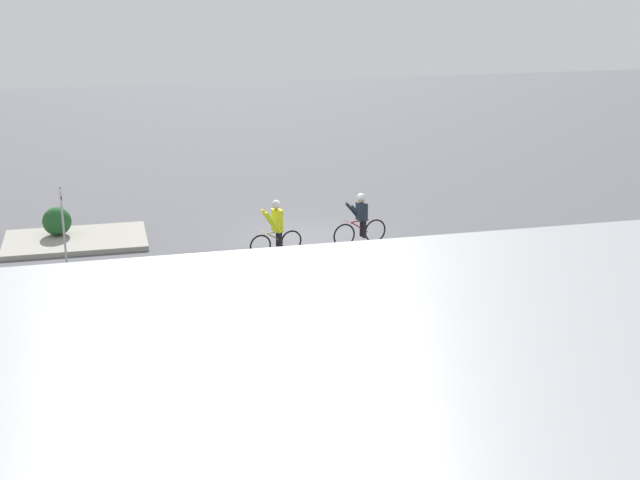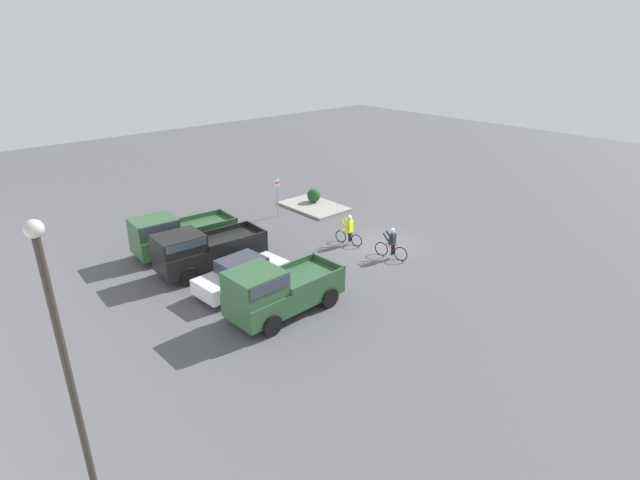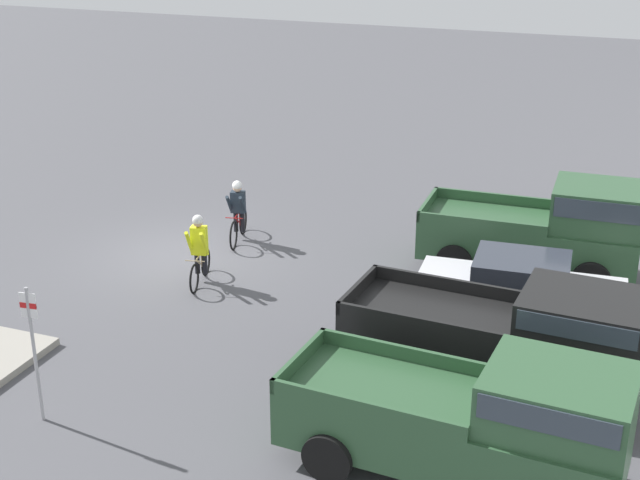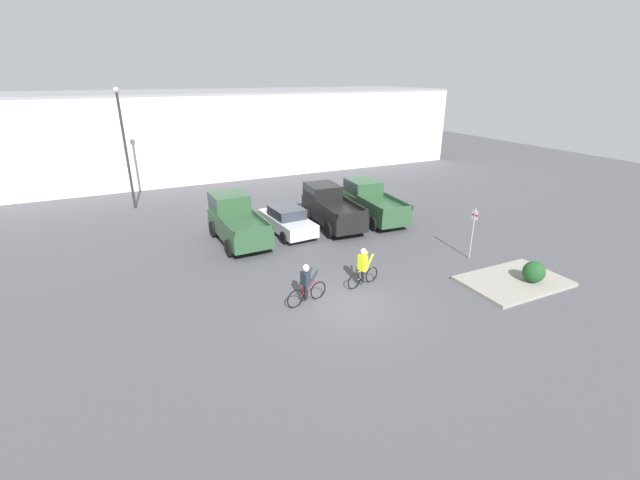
{
  "view_description": "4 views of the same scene",
  "coord_description": "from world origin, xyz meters",
  "px_view_note": "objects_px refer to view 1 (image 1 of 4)",
  "views": [
    {
      "loc": [
        6.26,
        26.39,
        8.36
      ],
      "look_at": [
        0.67,
        3.98,
        1.2
      ],
      "focal_mm": 50.0,
      "sensor_mm": 36.0,
      "label": 1
    },
    {
      "loc": [
        -16.32,
        19.22,
        10.75
      ],
      "look_at": [
        0.67,
        3.98,
        1.2
      ],
      "focal_mm": 28.0,
      "sensor_mm": 36.0,
      "label": 2
    },
    {
      "loc": [
        18.06,
        10.63,
        8.58
      ],
      "look_at": [
        0.67,
        3.98,
        1.2
      ],
      "focal_mm": 50.0,
      "sensor_mm": 36.0,
      "label": 3
    },
    {
      "loc": [
        -7.29,
        -12.48,
        8.33
      ],
      "look_at": [
        0.67,
        3.98,
        1.2
      ],
      "focal_mm": 24.0,
      "sensor_mm": 36.0,
      "label": 4
    }
  ],
  "objects_px": {
    "pickup_truck_2": "(105,331)",
    "fire_lane_sign": "(63,220)",
    "cyclist_0": "(276,227)",
    "cyclist_1": "(361,219)",
    "pickup_truck_0": "(483,291)",
    "pickup_truck_1": "(239,318)",
    "sedan_0": "(362,317)",
    "shrub": "(57,221)"
  },
  "relations": [
    {
      "from": "sedan_0",
      "to": "cyclist_1",
      "type": "xyz_separation_m",
      "value": [
        -2.22,
        -7.59,
        0.07
      ]
    },
    {
      "from": "pickup_truck_0",
      "to": "cyclist_0",
      "type": "bearing_deg",
      "value": -66.01
    },
    {
      "from": "sedan_0",
      "to": "cyclist_1",
      "type": "distance_m",
      "value": 7.9
    },
    {
      "from": "pickup_truck_0",
      "to": "sedan_0",
      "type": "xyz_separation_m",
      "value": [
        2.81,
        -0.22,
        -0.45
      ]
    },
    {
      "from": "pickup_truck_1",
      "to": "pickup_truck_2",
      "type": "distance_m",
      "value": 2.81
    },
    {
      "from": "fire_lane_sign",
      "to": "shrub",
      "type": "relative_size",
      "value": 2.79
    },
    {
      "from": "pickup_truck_1",
      "to": "pickup_truck_2",
      "type": "relative_size",
      "value": 1.0
    },
    {
      "from": "pickup_truck_1",
      "to": "shrub",
      "type": "height_order",
      "value": "pickup_truck_1"
    },
    {
      "from": "cyclist_0",
      "to": "fire_lane_sign",
      "type": "relative_size",
      "value": 0.67
    },
    {
      "from": "pickup_truck_1",
      "to": "cyclist_0",
      "type": "distance_m",
      "value": 7.92
    },
    {
      "from": "pickup_truck_2",
      "to": "cyclist_1",
      "type": "xyz_separation_m",
      "value": [
        -7.85,
        -7.87,
        -0.29
      ]
    },
    {
      "from": "fire_lane_sign",
      "to": "shrub",
      "type": "xyz_separation_m",
      "value": [
        0.34,
        -3.28,
        -0.91
      ]
    },
    {
      "from": "sedan_0",
      "to": "pickup_truck_2",
      "type": "bearing_deg",
      "value": 2.93
    },
    {
      "from": "pickup_truck_2",
      "to": "shrub",
      "type": "bearing_deg",
      "value": -82.87
    },
    {
      "from": "pickup_truck_1",
      "to": "pickup_truck_2",
      "type": "xyz_separation_m",
      "value": [
        2.81,
        -0.02,
        -0.01
      ]
    },
    {
      "from": "sedan_0",
      "to": "pickup_truck_2",
      "type": "height_order",
      "value": "pickup_truck_2"
    },
    {
      "from": "cyclist_0",
      "to": "cyclist_1",
      "type": "xyz_separation_m",
      "value": [
        -2.73,
        -0.33,
        -0.03
      ]
    },
    {
      "from": "fire_lane_sign",
      "to": "shrub",
      "type": "height_order",
      "value": "fire_lane_sign"
    },
    {
      "from": "pickup_truck_1",
      "to": "fire_lane_sign",
      "type": "xyz_separation_m",
      "value": [
        3.8,
        -7.39,
        0.38
      ]
    },
    {
      "from": "cyclist_1",
      "to": "cyclist_0",
      "type": "bearing_deg",
      "value": 6.97
    },
    {
      "from": "shrub",
      "to": "pickup_truck_2",
      "type": "bearing_deg",
      "value": 97.13
    },
    {
      "from": "pickup_truck_2",
      "to": "fire_lane_sign",
      "type": "height_order",
      "value": "fire_lane_sign"
    },
    {
      "from": "cyclist_1",
      "to": "sedan_0",
      "type": "bearing_deg",
      "value": 73.69
    },
    {
      "from": "pickup_truck_0",
      "to": "sedan_0",
      "type": "relative_size",
      "value": 1.15
    },
    {
      "from": "cyclist_1",
      "to": "fire_lane_sign",
      "type": "distance_m",
      "value": 8.88
    },
    {
      "from": "cyclist_0",
      "to": "fire_lane_sign",
      "type": "distance_m",
      "value": 6.15
    },
    {
      "from": "pickup_truck_0",
      "to": "cyclist_0",
      "type": "height_order",
      "value": "pickup_truck_0"
    },
    {
      "from": "pickup_truck_0",
      "to": "pickup_truck_2",
      "type": "relative_size",
      "value": 0.94
    },
    {
      "from": "cyclist_1",
      "to": "fire_lane_sign",
      "type": "xyz_separation_m",
      "value": [
        8.84,
        0.51,
        0.69
      ]
    },
    {
      "from": "pickup_truck_2",
      "to": "fire_lane_sign",
      "type": "distance_m",
      "value": 7.44
    },
    {
      "from": "sedan_0",
      "to": "fire_lane_sign",
      "type": "height_order",
      "value": "fire_lane_sign"
    },
    {
      "from": "pickup_truck_2",
      "to": "pickup_truck_1",
      "type": "bearing_deg",
      "value": 179.51
    },
    {
      "from": "pickup_truck_2",
      "to": "fire_lane_sign",
      "type": "xyz_separation_m",
      "value": [
        0.99,
        -7.37,
        0.4
      ]
    },
    {
      "from": "cyclist_1",
      "to": "fire_lane_sign",
      "type": "height_order",
      "value": "fire_lane_sign"
    },
    {
      "from": "pickup_truck_0",
      "to": "cyclist_0",
      "type": "distance_m",
      "value": 8.19
    },
    {
      "from": "pickup_truck_0",
      "to": "pickup_truck_2",
      "type": "height_order",
      "value": "pickup_truck_0"
    },
    {
      "from": "sedan_0",
      "to": "cyclist_0",
      "type": "relative_size",
      "value": 2.59
    },
    {
      "from": "pickup_truck_0",
      "to": "cyclist_1",
      "type": "distance_m",
      "value": 7.84
    },
    {
      "from": "fire_lane_sign",
      "to": "pickup_truck_1",
      "type": "bearing_deg",
      "value": 117.19
    },
    {
      "from": "pickup_truck_0",
      "to": "pickup_truck_1",
      "type": "distance_m",
      "value": 5.64
    },
    {
      "from": "pickup_truck_0",
      "to": "cyclist_1",
      "type": "height_order",
      "value": "pickup_truck_0"
    },
    {
      "from": "sedan_0",
      "to": "cyclist_1",
      "type": "height_order",
      "value": "cyclist_1"
    }
  ]
}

